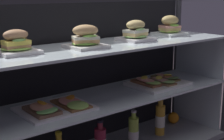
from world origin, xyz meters
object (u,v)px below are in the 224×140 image
Objects in this scene: plated_roll_sandwich_far_left at (86,39)px; plated_roll_sandwich_center at (136,32)px; orange_fruit_beside_bottles at (173,118)px; open_sandwich_tray_mid_left at (158,82)px; juice_bottle_back_center at (160,119)px; plated_roll_sandwich_mid_right at (170,27)px; juice_bottle_back_right at (134,132)px; open_sandwich_tray_far_left at (56,107)px; plated_roll_sandwich_near_left_corner at (16,45)px.

plated_roll_sandwich_far_left is 1.04× the size of plated_roll_sandwich_center.
plated_roll_sandwich_center reaches higher than orange_fruit_beside_bottles.
open_sandwich_tray_mid_left is 1.36× the size of juice_bottle_back_center.
plated_roll_sandwich_mid_right is 0.79× the size of juice_bottle_back_right.
orange_fruit_beside_bottles is at bearing 7.01° from plated_roll_sandwich_far_left.
open_sandwich_tray_mid_left is 0.27m from juice_bottle_back_center.
plated_roll_sandwich_center is 0.63m from open_sandwich_tray_far_left.
juice_bottle_back_center is at bearing 0.09° from plated_roll_sandwich_center.
orange_fruit_beside_bottles is (0.44, 0.07, -0.64)m from plated_roll_sandwich_center.
open_sandwich_tray_mid_left reaches higher than juice_bottle_back_center.
plated_roll_sandwich_near_left_corner reaches higher than juice_bottle_back_right.
open_sandwich_tray_far_left is 1.00× the size of open_sandwich_tray_mid_left.
plated_roll_sandwich_mid_right is at bearing 5.67° from plated_roll_sandwich_far_left.
plated_roll_sandwich_mid_right reaches higher than open_sandwich_tray_mid_left.
plated_roll_sandwich_near_left_corner is 0.81× the size of juice_bottle_back_right.
plated_roll_sandwich_mid_right reaches higher than plated_roll_sandwich_center.
plated_roll_sandwich_far_left is 1.05× the size of plated_roll_sandwich_mid_right.
plated_roll_sandwich_mid_right reaches higher than open_sandwich_tray_far_left.
plated_roll_sandwich_mid_right is at bearing 9.13° from juice_bottle_back_right.
open_sandwich_tray_far_left reaches higher than juice_bottle_back_right.
juice_bottle_back_center is at bearing 22.79° from open_sandwich_tray_mid_left.
juice_bottle_back_right is at bearing -176.92° from juice_bottle_back_center.
open_sandwich_tray_far_left is 1.36× the size of juice_bottle_back_center.
plated_roll_sandwich_center is 0.79× the size of juice_bottle_back_right.
juice_bottle_back_center is (0.24, 0.01, 0.02)m from juice_bottle_back_right.
plated_roll_sandwich_near_left_corner is at bearing 177.30° from plated_roll_sandwich_center.
open_sandwich_tray_far_left is at bearing -173.64° from orange_fruit_beside_bottles.
open_sandwich_tray_mid_left is at bearing -157.21° from juice_bottle_back_center.
plated_roll_sandwich_mid_right is (0.69, 0.07, 0.00)m from plated_roll_sandwich_far_left.
plated_roll_sandwich_near_left_corner reaches higher than open_sandwich_tray_far_left.
plated_roll_sandwich_near_left_corner is at bearing 170.14° from plated_roll_sandwich_far_left.
plated_roll_sandwich_center reaches higher than juice_bottle_back_right.
orange_fruit_beside_bottles is (0.27, 0.09, -0.32)m from open_sandwich_tray_mid_left.
plated_roll_sandwich_center is 0.59m from juice_bottle_back_right.
open_sandwich_tray_mid_left is at bearing -160.44° from orange_fruit_beside_bottles.
plated_roll_sandwich_near_left_corner is 0.92m from open_sandwich_tray_mid_left.
juice_bottle_back_center is at bearing -161.28° from orange_fruit_beside_bottles.
plated_roll_sandwich_far_left reaches higher than orange_fruit_beside_bottles.
plated_roll_sandwich_mid_right is at bearing 0.59° from plated_roll_sandwich_near_left_corner.
plated_roll_sandwich_mid_right is 0.50× the size of open_sandwich_tray_mid_left.
juice_bottle_back_center is at bearing 2.52° from plated_roll_sandwich_far_left.
open_sandwich_tray_mid_left is (-0.16, -0.07, -0.32)m from plated_roll_sandwich_mid_right.
plated_roll_sandwich_near_left_corner is 0.69m from plated_roll_sandwich_center.
plated_roll_sandwich_far_left is 0.53× the size of open_sandwich_tray_mid_left.
plated_roll_sandwich_center is 0.69× the size of juice_bottle_back_center.
plated_roll_sandwich_near_left_corner is 0.90m from juice_bottle_back_right.
open_sandwich_tray_mid_left is (0.87, -0.05, -0.31)m from plated_roll_sandwich_near_left_corner.
open_sandwich_tray_far_left is (-0.54, -0.04, -0.32)m from plated_roll_sandwich_center.
plated_roll_sandwich_center is 0.36m from open_sandwich_tray_mid_left.
plated_roll_sandwich_near_left_corner is at bearing 155.12° from open_sandwich_tray_far_left.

